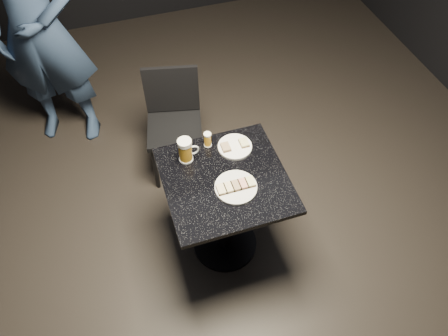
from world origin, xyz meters
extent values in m
plane|color=black|center=(0.00, 0.00, 0.00)|extent=(6.00, 6.00, 0.00)
cylinder|color=silver|center=(0.04, -0.08, 0.76)|extent=(0.24, 0.24, 0.01)
cylinder|color=white|center=(0.13, 0.21, 0.76)|extent=(0.21, 0.21, 0.01)
imported|color=navy|center=(-0.88, 1.47, 0.98)|extent=(0.82, 0.66, 1.96)
cylinder|color=black|center=(0.00, 0.00, 0.01)|extent=(0.44, 0.44, 0.03)
cylinder|color=black|center=(0.00, 0.00, 0.37)|extent=(0.10, 0.10, 0.69)
cube|color=black|center=(0.00, 0.00, 0.73)|extent=(0.70, 0.70, 0.03)
cylinder|color=silver|center=(-0.17, 0.21, 0.76)|extent=(0.09, 0.09, 0.01)
cylinder|color=#C78920|center=(-0.17, 0.21, 0.82)|extent=(0.08, 0.08, 0.12)
cylinder|color=white|center=(-0.17, 0.21, 0.89)|extent=(0.08, 0.08, 0.03)
torus|color=white|center=(-0.13, 0.20, 0.82)|extent=(0.07, 0.01, 0.07)
cylinder|color=silver|center=(-0.02, 0.28, 0.75)|extent=(0.05, 0.05, 0.01)
cylinder|color=gold|center=(-0.02, 0.28, 0.80)|extent=(0.04, 0.04, 0.08)
cylinder|color=white|center=(-0.02, 0.28, 0.84)|extent=(0.05, 0.05, 0.01)
cube|color=black|center=(-0.14, 0.76, 0.45)|extent=(0.46, 0.46, 0.04)
cylinder|color=black|center=(-0.33, 0.63, 0.21)|extent=(0.03, 0.03, 0.43)
cylinder|color=black|center=(-0.01, 0.56, 0.21)|extent=(0.03, 0.03, 0.43)
cylinder|color=black|center=(-0.26, 0.95, 0.21)|extent=(0.03, 0.03, 0.43)
cylinder|color=black|center=(0.06, 0.88, 0.21)|extent=(0.03, 0.03, 0.43)
cube|color=black|center=(-0.10, 0.93, 0.67)|extent=(0.38, 0.11, 0.39)
cube|color=#4C3521|center=(-0.05, -0.08, 0.77)|extent=(0.05, 0.07, 0.01)
cube|color=beige|center=(-0.05, -0.08, 0.78)|extent=(0.05, 0.07, 0.01)
cube|color=#4C3521|center=(-0.01, -0.08, 0.77)|extent=(0.05, 0.07, 0.01)
cube|color=beige|center=(-0.01, -0.08, 0.78)|extent=(0.05, 0.07, 0.01)
cube|color=#4C3521|center=(0.04, -0.08, 0.77)|extent=(0.05, 0.07, 0.01)
cube|color=#8C7251|center=(0.04, -0.08, 0.78)|extent=(0.05, 0.07, 0.01)
cube|color=#4C3521|center=(0.08, -0.08, 0.77)|extent=(0.05, 0.07, 0.01)
cube|color=tan|center=(0.08, -0.08, 0.78)|extent=(0.05, 0.07, 0.01)
cube|color=#4C3521|center=(0.12, -0.08, 0.77)|extent=(0.05, 0.07, 0.01)
cube|color=#D1D184|center=(0.12, -0.08, 0.78)|extent=(0.05, 0.07, 0.01)
cube|color=#4C3521|center=(0.07, 0.21, 0.77)|extent=(0.05, 0.07, 0.01)
cube|color=#8C7251|center=(0.07, 0.21, 0.78)|extent=(0.05, 0.07, 0.01)
cube|color=#4C3521|center=(0.19, 0.21, 0.77)|extent=(0.05, 0.07, 0.01)
cube|color=#D1D184|center=(0.19, 0.21, 0.78)|extent=(0.05, 0.07, 0.01)
camera|label=1|loc=(-0.47, -1.44, 2.72)|focal=35.00mm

